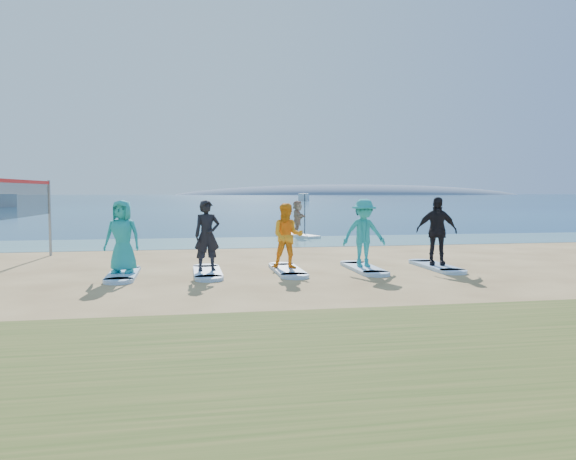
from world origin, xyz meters
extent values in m
plane|color=tan|center=(0.00, 0.00, 0.00)|extent=(600.00, 600.00, 0.00)
plane|color=teal|center=(0.00, 10.50, 0.01)|extent=(600.00, 600.00, 0.00)
plane|color=navy|center=(0.00, 160.00, 0.01)|extent=(600.00, 600.00, 0.00)
ellipsoid|color=slate|center=(95.00, 300.00, 0.00)|extent=(220.00, 56.00, 18.00)
cylinder|color=gray|center=(-5.82, 6.89, 1.25)|extent=(0.09, 0.09, 2.50)
cube|color=silver|center=(3.80, 13.07, 0.06)|extent=(1.67, 3.06, 0.12)
imported|color=tan|center=(3.80, 13.07, 0.91)|extent=(0.49, 1.47, 1.58)
cube|color=silver|center=(-25.79, 70.39, 0.00)|extent=(4.66, 8.08, 1.81)
cube|color=silver|center=(23.78, 105.89, 0.00)|extent=(3.37, 5.46, 1.57)
cube|color=#96BDE9|center=(-2.95, 1.76, 0.04)|extent=(0.70, 2.20, 0.09)
imported|color=teal|center=(-2.95, 1.76, 1.01)|extent=(1.01, 0.78, 1.84)
cube|color=#96BDE9|center=(-0.84, 1.76, 0.04)|extent=(0.70, 2.20, 0.09)
imported|color=black|center=(-0.84, 1.76, 1.00)|extent=(0.74, 0.55, 1.83)
cube|color=#96BDE9|center=(1.27, 1.76, 0.04)|extent=(0.70, 2.20, 0.09)
imported|color=orange|center=(1.27, 1.76, 0.96)|extent=(0.95, 0.80, 1.74)
cube|color=#96BDE9|center=(3.38, 1.76, 0.04)|extent=(0.70, 2.20, 0.09)
imported|color=teal|center=(3.38, 1.76, 1.01)|extent=(1.19, 0.69, 1.84)
cube|color=#96BDE9|center=(5.49, 1.76, 0.04)|extent=(0.70, 2.20, 0.09)
imported|color=black|center=(5.49, 1.76, 1.04)|extent=(1.20, 0.76, 1.89)
camera|label=1|loc=(-1.37, -12.81, 2.15)|focal=35.00mm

